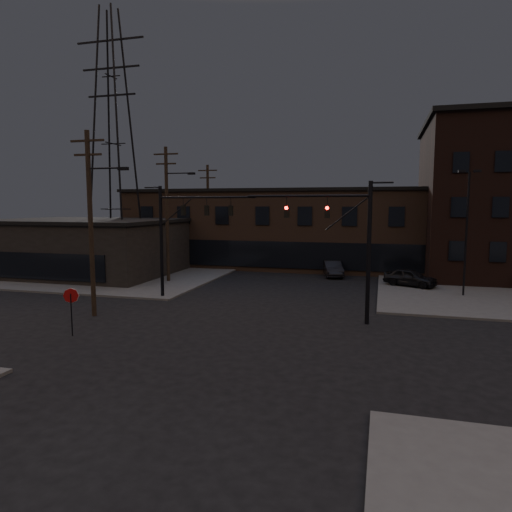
{
  "coord_description": "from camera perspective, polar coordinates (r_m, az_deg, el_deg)",
  "views": [
    {
      "loc": [
        7.19,
        -21.44,
        6.74
      ],
      "look_at": [
        -0.4,
        5.89,
        3.5
      ],
      "focal_mm": 32.0,
      "sensor_mm": 36.0,
      "label": 1
    }
  ],
  "objects": [
    {
      "name": "ground",
      "position": [
        23.6,
        -2.95,
        -10.09
      ],
      "size": [
        140.0,
        140.0,
        0.0
      ],
      "primitive_type": "plane",
      "color": "black",
      "rests_on": "ground"
    },
    {
      "name": "sidewalk_nw",
      "position": [
        52.76,
        -18.24,
        -1.07
      ],
      "size": [
        30.0,
        30.0,
        0.15
      ],
      "primitive_type": "cube",
      "color": "#474744",
      "rests_on": "ground"
    },
    {
      "name": "building_row",
      "position": [
        50.03,
        7.24,
        3.33
      ],
      "size": [
        40.0,
        12.0,
        8.0
      ],
      "primitive_type": "cube",
      "color": "#4A3427",
      "rests_on": "ground"
    },
    {
      "name": "building_left",
      "position": [
        46.46,
        -20.39,
        0.87
      ],
      "size": [
        16.0,
        12.0,
        5.0
      ],
      "primitive_type": "cube",
      "color": "black",
      "rests_on": "ground"
    },
    {
      "name": "traffic_signal_near",
      "position": [
        26.06,
        11.45,
        2.41
      ],
      "size": [
        7.12,
        0.24,
        8.0
      ],
      "color": "black",
      "rests_on": "ground"
    },
    {
      "name": "traffic_signal_far",
      "position": [
        32.6,
        -9.78,
        3.39
      ],
      "size": [
        7.12,
        0.24,
        8.0
      ],
      "color": "black",
      "rests_on": "ground"
    },
    {
      "name": "stop_sign",
      "position": [
        25.16,
        -22.12,
        -5.19
      ],
      "size": [
        0.72,
        0.33,
        2.48
      ],
      "color": "black",
      "rests_on": "ground"
    },
    {
      "name": "utility_pole_near",
      "position": [
        28.75,
        -19.89,
        4.39
      ],
      "size": [
        3.7,
        0.28,
        11.0
      ],
      "color": "black",
      "rests_on": "ground"
    },
    {
      "name": "utility_pole_mid",
      "position": [
        39.58,
        -10.98,
        5.51
      ],
      "size": [
        3.7,
        0.28,
        11.5
      ],
      "color": "black",
      "rests_on": "ground"
    },
    {
      "name": "utility_pole_far",
      "position": [
        51.0,
        -6.02,
        5.41
      ],
      "size": [
        2.2,
        0.28,
        11.0
      ],
      "color": "black",
      "rests_on": "ground"
    },
    {
      "name": "transmission_tower",
      "position": [
        47.15,
        -17.4,
        13.24
      ],
      "size": [
        7.0,
        7.0,
        25.0
      ],
      "primitive_type": null,
      "color": "black",
      "rests_on": "ground"
    },
    {
      "name": "lot_light_a",
      "position": [
        35.93,
        24.87,
        3.96
      ],
      "size": [
        1.5,
        0.28,
        9.14
      ],
      "color": "black",
      "rests_on": "ground"
    },
    {
      "name": "parked_car_lot_a",
      "position": [
        38.85,
        18.72,
        -2.54
      ],
      "size": [
        4.46,
        3.25,
        1.41
      ],
      "primitive_type": "imported",
      "rotation": [
        0.0,
        0.0,
        1.14
      ],
      "color": "black",
      "rests_on": "sidewalk_ne"
    },
    {
      "name": "car_crossing",
      "position": [
        43.29,
        9.54,
        -1.56
      ],
      "size": [
        2.58,
        4.62,
        1.44
      ],
      "primitive_type": "imported",
      "rotation": [
        0.0,
        0.0,
        0.26
      ],
      "color": "black",
      "rests_on": "ground"
    }
  ]
}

